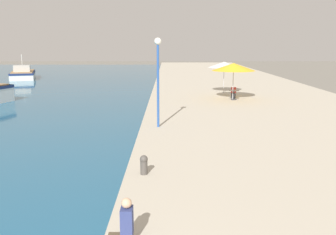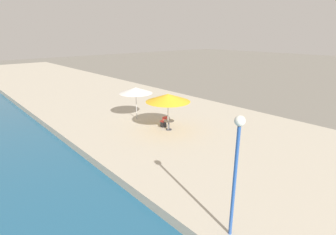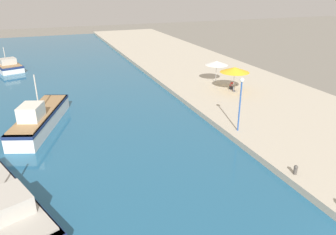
# 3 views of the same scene
# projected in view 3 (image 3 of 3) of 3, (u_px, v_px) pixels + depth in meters

# --- Properties ---
(quay_promenade) EXTENTS (16.00, 90.00, 0.54)m
(quay_promenade) POSITION_uv_depth(u_px,v_px,m) (196.00, 68.00, 49.32)
(quay_promenade) COLOR #BCB29E
(quay_promenade) RESTS_ON ground_plane
(fishing_boat_near) EXTENTS (6.49, 10.88, 3.73)m
(fishing_boat_near) POSITION_uv_depth(u_px,v_px,m) (0.00, 202.00, 18.00)
(fishing_boat_near) COLOR silver
(fishing_boat_near) RESTS_ON water_basin
(fishing_boat_mid) EXTENTS (5.71, 10.37, 4.81)m
(fishing_boat_mid) POSITION_uv_depth(u_px,v_px,m) (40.00, 118.00, 28.89)
(fishing_boat_mid) COLOR white
(fishing_boat_mid) RESTS_ON water_basin
(fishing_boat_far) EXTENTS (5.12, 8.08, 3.33)m
(fishing_boat_far) POSITION_uv_depth(u_px,v_px,m) (7.00, 65.00, 48.98)
(fishing_boat_far) COLOR silver
(fishing_boat_far) RESTS_ON water_basin
(cafe_umbrella_pink) EXTENTS (3.30, 3.30, 2.81)m
(cafe_umbrella_pink) POSITION_uv_depth(u_px,v_px,m) (235.00, 70.00, 36.64)
(cafe_umbrella_pink) COLOR #B7B7B7
(cafe_umbrella_pink) RESTS_ON quay_promenade
(cafe_umbrella_white) EXTENTS (2.79, 2.79, 2.72)m
(cafe_umbrella_white) POSITION_uv_depth(u_px,v_px,m) (217.00, 63.00, 39.96)
(cafe_umbrella_white) COLOR #B7B7B7
(cafe_umbrella_white) RESTS_ON quay_promenade
(cafe_table) EXTENTS (0.80, 0.80, 0.74)m
(cafe_table) POSITION_uv_depth(u_px,v_px,m) (234.00, 87.00, 37.42)
(cafe_table) COLOR #333338
(cafe_table) RESTS_ON quay_promenade
(cafe_chair_left) EXTENTS (0.45, 0.47, 0.91)m
(cafe_chair_left) POSITION_uv_depth(u_px,v_px,m) (231.00, 87.00, 38.15)
(cafe_chair_left) COLOR #2D2D33
(cafe_chair_left) RESTS_ON quay_promenade
(mooring_bollard) EXTENTS (0.26, 0.26, 0.65)m
(mooring_bollard) POSITION_uv_depth(u_px,v_px,m) (296.00, 169.00, 21.01)
(mooring_bollard) COLOR #4C4742
(mooring_bollard) RESTS_ON quay_promenade
(lamppost) EXTENTS (0.36, 0.36, 4.56)m
(lamppost) POSITION_uv_depth(u_px,v_px,m) (241.00, 95.00, 26.30)
(lamppost) COLOR #28519E
(lamppost) RESTS_ON quay_promenade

